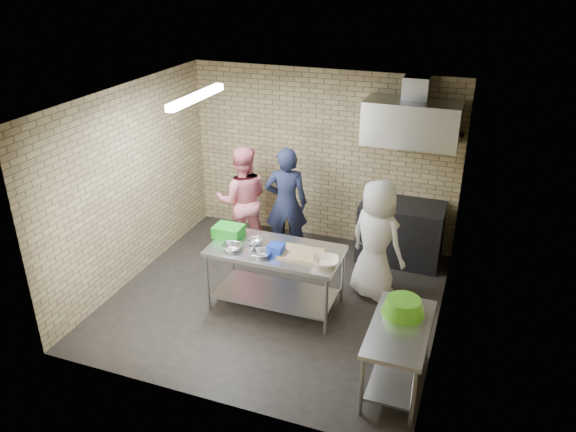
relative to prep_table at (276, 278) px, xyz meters
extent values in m
plane|color=black|center=(-0.06, 0.15, -0.42)|extent=(4.20, 4.20, 0.00)
plane|color=black|center=(-0.06, 0.15, 2.28)|extent=(4.20, 4.20, 0.00)
cube|color=tan|center=(-0.06, 2.15, 0.93)|extent=(4.20, 0.06, 2.70)
cube|color=tan|center=(-0.06, -1.85, 0.93)|extent=(4.20, 0.06, 2.70)
cube|color=tan|center=(-2.16, 0.15, 0.93)|extent=(0.06, 4.00, 2.70)
cube|color=tan|center=(2.04, 0.15, 0.93)|extent=(0.06, 4.00, 2.70)
cube|color=silver|center=(0.00, 0.00, 0.00)|extent=(1.68, 0.84, 0.84)
cube|color=silver|center=(1.74, -0.95, -0.04)|extent=(0.60, 1.20, 0.75)
cube|color=black|center=(1.29, 1.80, 0.03)|extent=(1.20, 0.70, 0.90)
cube|color=silver|center=(1.29, 1.85, 1.68)|extent=(1.30, 0.60, 0.60)
cube|color=#A5A8AD|center=(1.29, 2.00, 2.13)|extent=(0.35, 0.30, 0.30)
cube|color=#3F2B19|center=(1.59, 2.04, 1.50)|extent=(0.80, 0.20, 0.04)
cube|color=white|center=(-1.06, 0.15, 2.22)|extent=(0.10, 1.25, 0.08)
cube|color=green|center=(-0.70, 0.12, 0.49)|extent=(0.37, 0.28, 0.15)
cube|color=blue|center=(0.05, -0.10, 0.48)|extent=(0.19, 0.19, 0.12)
cube|color=tan|center=(0.35, -0.02, 0.43)|extent=(0.51, 0.39, 0.03)
imported|color=#B1B3B8|center=(-0.50, -0.20, 0.45)|extent=(0.31, 0.31, 0.06)
imported|color=silver|center=(-0.30, 0.05, 0.45)|extent=(0.24, 0.24, 0.06)
imported|color=silver|center=(-0.10, -0.22, 0.45)|extent=(0.29, 0.29, 0.06)
imported|color=beige|center=(0.70, -0.15, 0.46)|extent=(0.38, 0.38, 0.08)
cylinder|color=#B22619|center=(1.34, 2.04, 1.61)|extent=(0.07, 0.07, 0.18)
cylinder|color=green|center=(1.74, 2.04, 1.60)|extent=(0.06, 0.06, 0.15)
imported|color=#141A33|center=(-0.34, 1.32, 0.45)|extent=(0.73, 0.60, 1.73)
imported|color=pink|center=(-1.03, 1.27, 0.42)|extent=(1.01, 0.93, 1.68)
imported|color=silver|center=(1.13, 0.71, 0.40)|extent=(0.95, 0.83, 1.65)
camera|label=1|loc=(2.28, -5.74, 3.77)|focal=34.94mm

